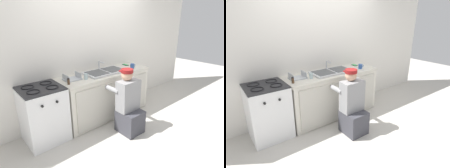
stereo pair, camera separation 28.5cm
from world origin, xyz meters
The scene contains 12 objects.
ground_plane centered at (0.00, 0.00, 0.00)m, with size 12.00×12.00×0.00m, color beige.
back_wall centered at (0.00, 0.65, 1.25)m, with size 6.00×0.10×2.50m, color silver.
counter_cabinet centered at (0.00, 0.29, 0.42)m, with size 1.82×0.62×0.85m.
countertop centered at (0.00, 0.30, 0.87)m, with size 1.86×0.62×0.04m, color beige.
sink_double_basin centered at (0.00, 0.30, 0.91)m, with size 0.80×0.44×0.19m.
stove_range centered at (-1.25, 0.30, 0.45)m, with size 0.62×0.62×0.92m.
plumber_person centered at (-0.06, -0.40, 0.46)m, with size 0.42×0.61×1.10m.
coffee_mug centered at (0.61, 0.17, 0.94)m, with size 0.13×0.08×0.09m.
spice_bottle_pepper centered at (-0.84, 0.16, 0.94)m, with size 0.04×0.04×0.10m.
cell_phone centered at (0.69, 0.45, 0.90)m, with size 0.07×0.14×0.01m.
water_glass centered at (-0.49, 0.20, 0.94)m, with size 0.06×0.06×0.10m.
dish_rack_tray centered at (-0.69, 0.33, 0.91)m, with size 0.28×0.22×0.11m.
Camera 2 is at (-1.91, -2.54, 1.91)m, focal length 30.00 mm.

